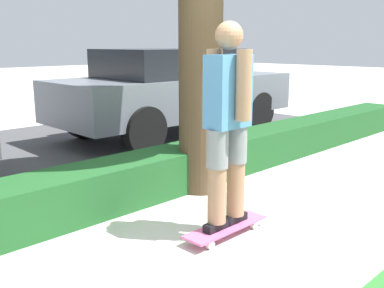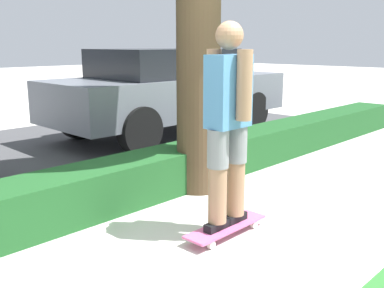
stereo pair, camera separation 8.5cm
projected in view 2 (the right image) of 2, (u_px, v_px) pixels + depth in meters
The scene contains 6 objects.
ground_plane at pixel (238, 250), 3.75m from camera, with size 60.00×60.00×0.00m, color beige.
street_asphalt at pixel (12, 161), 6.59m from camera, with size 13.07×5.00×0.01m.
hedge_row at pixel (120, 183), 4.78m from camera, with size 13.07×0.60×0.48m.
skateboard at pixel (226, 227), 4.03m from camera, with size 0.89×0.24×0.09m.
skater_person at pixel (228, 121), 3.82m from camera, with size 0.51×0.46×1.78m.
parked_car_middle at pixel (169, 89), 8.39m from camera, with size 4.73×1.97×1.60m.
Camera 2 is at (-2.76, -2.12, 1.69)m, focal length 42.00 mm.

